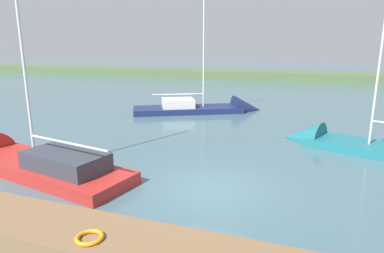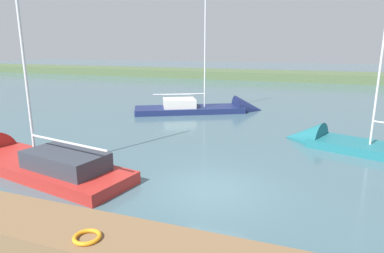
{
  "view_description": "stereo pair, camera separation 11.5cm",
  "coord_description": "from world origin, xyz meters",
  "px_view_note": "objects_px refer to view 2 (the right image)",
  "views": [
    {
      "loc": [
        -3.03,
        10.67,
        5.01
      ],
      "look_at": [
        1.56,
        -2.24,
        1.69
      ],
      "focal_mm": 30.9,
      "sensor_mm": 36.0,
      "label": 1
    },
    {
      "loc": [
        -3.14,
        10.63,
        5.01
      ],
      "look_at": [
        1.56,
        -2.24,
        1.69
      ],
      "focal_mm": 30.9,
      "sensor_mm": 36.0,
      "label": 2
    }
  ],
  "objects_px": {
    "sailboat_near_dock": "(21,163)",
    "life_ring_buoy": "(87,237)",
    "sailboat_behind_pier": "(359,148)",
    "sailboat_outer_mooring": "(212,110)"
  },
  "relations": [
    {
      "from": "life_ring_buoy",
      "to": "sailboat_near_dock",
      "type": "xyz_separation_m",
      "value": [
        6.93,
        -4.55,
        -0.62
      ]
    },
    {
      "from": "sailboat_behind_pier",
      "to": "sailboat_outer_mooring",
      "type": "distance_m",
      "value": 12.1
    },
    {
      "from": "life_ring_buoy",
      "to": "sailboat_behind_pier",
      "type": "height_order",
      "value": "sailboat_behind_pier"
    },
    {
      "from": "sailboat_outer_mooring",
      "to": "life_ring_buoy",
      "type": "bearing_deg",
      "value": -110.16
    },
    {
      "from": "sailboat_behind_pier",
      "to": "sailboat_near_dock",
      "type": "xyz_separation_m",
      "value": [
        13.94,
        7.34,
        -0.03
      ]
    },
    {
      "from": "life_ring_buoy",
      "to": "sailboat_behind_pier",
      "type": "xyz_separation_m",
      "value": [
        -7.01,
        -11.89,
        -0.59
      ]
    },
    {
      "from": "life_ring_buoy",
      "to": "sailboat_behind_pier",
      "type": "relative_size",
      "value": 0.07
    },
    {
      "from": "sailboat_behind_pier",
      "to": "sailboat_outer_mooring",
      "type": "relative_size",
      "value": 0.9
    },
    {
      "from": "sailboat_behind_pier",
      "to": "life_ring_buoy",
      "type": "bearing_deg",
      "value": 79.18
    },
    {
      "from": "sailboat_near_dock",
      "to": "life_ring_buoy",
      "type": "bearing_deg",
      "value": 157.27
    }
  ]
}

